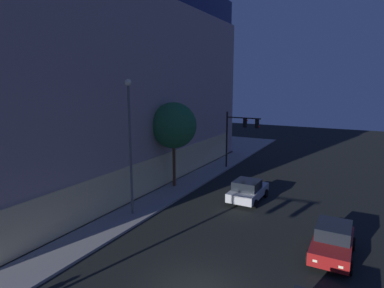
{
  "coord_description": "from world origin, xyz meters",
  "views": [
    {
      "loc": [
        -10.87,
        -5.57,
        8.75
      ],
      "look_at": [
        8.16,
        4.59,
        4.78
      ],
      "focal_mm": 30.18,
      "sensor_mm": 36.0,
      "label": 1
    }
  ],
  "objects_px": {
    "traffic_light_far_corner": "(239,130)",
    "sidewalk_tree": "(174,126)",
    "car_red": "(333,241)",
    "street_lamp_sidewalk": "(130,133)",
    "modern_building": "(59,80)",
    "car_silver": "(248,190)"
  },
  "relations": [
    {
      "from": "sidewalk_tree",
      "to": "traffic_light_far_corner",
      "type": "bearing_deg",
      "value": -19.07
    },
    {
      "from": "car_red",
      "to": "street_lamp_sidewalk",
      "type": "bearing_deg",
      "value": 92.95
    },
    {
      "from": "modern_building",
      "to": "street_lamp_sidewalk",
      "type": "xyz_separation_m",
      "value": [
        -6.23,
        -13.8,
        -3.51
      ]
    },
    {
      "from": "traffic_light_far_corner",
      "to": "sidewalk_tree",
      "type": "height_order",
      "value": "sidewalk_tree"
    },
    {
      "from": "sidewalk_tree",
      "to": "car_silver",
      "type": "bearing_deg",
      "value": -90.93
    },
    {
      "from": "modern_building",
      "to": "street_lamp_sidewalk",
      "type": "bearing_deg",
      "value": -114.29
    },
    {
      "from": "traffic_light_far_corner",
      "to": "sidewalk_tree",
      "type": "xyz_separation_m",
      "value": [
        -8.24,
        2.85,
        1.19
      ]
    },
    {
      "from": "sidewalk_tree",
      "to": "car_red",
      "type": "bearing_deg",
      "value": -114.29
    },
    {
      "from": "traffic_light_far_corner",
      "to": "sidewalk_tree",
      "type": "distance_m",
      "value": 8.8
    },
    {
      "from": "modern_building",
      "to": "car_red",
      "type": "height_order",
      "value": "modern_building"
    },
    {
      "from": "modern_building",
      "to": "traffic_light_far_corner",
      "type": "height_order",
      "value": "modern_building"
    },
    {
      "from": "modern_building",
      "to": "street_lamp_sidewalk",
      "type": "relative_size",
      "value": 3.69
    },
    {
      "from": "sidewalk_tree",
      "to": "car_silver",
      "type": "height_order",
      "value": "sidewalk_tree"
    },
    {
      "from": "street_lamp_sidewalk",
      "to": "sidewalk_tree",
      "type": "height_order",
      "value": "street_lamp_sidewalk"
    },
    {
      "from": "modern_building",
      "to": "traffic_light_far_corner",
      "type": "distance_m",
      "value": 18.82
    },
    {
      "from": "street_lamp_sidewalk",
      "to": "modern_building",
      "type": "bearing_deg",
      "value": 65.71
    },
    {
      "from": "street_lamp_sidewalk",
      "to": "car_red",
      "type": "distance_m",
      "value": 13.38
    },
    {
      "from": "modern_building",
      "to": "car_red",
      "type": "xyz_separation_m",
      "value": [
        -5.59,
        -26.26,
        -8.35
      ]
    },
    {
      "from": "modern_building",
      "to": "car_silver",
      "type": "bearing_deg",
      "value": -89.35
    },
    {
      "from": "modern_building",
      "to": "sidewalk_tree",
      "type": "height_order",
      "value": "modern_building"
    },
    {
      "from": "modern_building",
      "to": "car_silver",
      "type": "xyz_separation_m",
      "value": [
        0.23,
        -19.78,
        -8.39
      ]
    },
    {
      "from": "street_lamp_sidewalk",
      "to": "car_silver",
      "type": "height_order",
      "value": "street_lamp_sidewalk"
    }
  ]
}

